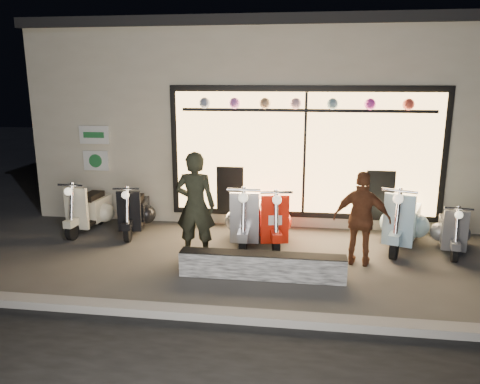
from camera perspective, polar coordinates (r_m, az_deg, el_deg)
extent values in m
plane|color=#383533|center=(7.98, 1.64, -8.43)|extent=(40.00, 40.00, 0.00)
cube|color=slate|center=(6.16, -0.48, -14.88)|extent=(40.00, 0.25, 0.12)
cube|color=beige|center=(12.42, 4.28, 9.01)|extent=(10.00, 6.00, 4.00)
cube|color=black|center=(12.43, 4.46, 18.71)|extent=(10.20, 6.20, 0.20)
cube|color=black|center=(9.45, 7.88, 4.70)|extent=(5.45, 0.06, 2.65)
cube|color=#FFBF6B|center=(9.41, 7.88, 4.66)|extent=(5.20, 0.04, 2.40)
cube|color=black|center=(9.27, 8.05, 9.81)|extent=(4.90, 0.06, 0.06)
cube|color=white|center=(10.36, -17.35, 6.67)|extent=(0.65, 0.04, 0.38)
cube|color=white|center=(10.44, -17.14, 3.68)|extent=(0.55, 0.04, 0.42)
cube|color=black|center=(7.29, 2.70, -8.96)|extent=(2.55, 0.28, 0.40)
cylinder|color=black|center=(8.12, 0.39, -6.61)|extent=(0.13, 0.38, 0.38)
cylinder|color=black|center=(9.17, 1.02, -4.21)|extent=(0.15, 0.38, 0.38)
cube|color=silver|center=(8.20, 0.54, -3.21)|extent=(0.51, 0.10, 0.91)
cube|color=silver|center=(8.99, 0.97, -3.01)|extent=(0.50, 0.80, 0.51)
cube|color=black|center=(8.80, 0.92, -1.28)|extent=(0.34, 0.63, 0.13)
sphere|color=#FFF2CC|center=(7.85, 0.39, -0.70)|extent=(0.17, 0.17, 0.17)
cylinder|color=black|center=(8.16, 4.42, -6.61)|extent=(0.17, 0.38, 0.36)
cylinder|color=black|center=(9.16, 3.56, -4.30)|extent=(0.19, 0.38, 0.36)
cube|color=red|center=(8.24, 4.27, -3.35)|extent=(0.50, 0.17, 0.87)
cube|color=red|center=(8.99, 3.66, -3.15)|extent=(0.58, 0.82, 0.49)
cube|color=black|center=(8.81, 3.77, -1.49)|extent=(0.41, 0.64, 0.13)
sphere|color=#FFF2CC|center=(7.90, 4.54, -0.96)|extent=(0.19, 0.19, 0.16)
cylinder|color=black|center=(9.08, -13.52, -4.95)|extent=(0.14, 0.34, 0.33)
cylinder|color=black|center=(9.97, -12.30, -3.19)|extent=(0.16, 0.34, 0.33)
cube|color=black|center=(9.16, -13.37, -2.32)|extent=(0.45, 0.13, 0.79)
cube|color=black|center=(9.83, -12.47, -2.22)|extent=(0.50, 0.73, 0.44)
cube|color=black|center=(9.67, -12.67, -0.84)|extent=(0.34, 0.57, 0.12)
sphere|color=#FFF2CC|center=(8.86, -13.80, -0.36)|extent=(0.16, 0.16, 0.14)
cylinder|color=black|center=(9.49, -19.78, -4.53)|extent=(0.13, 0.35, 0.34)
cylinder|color=black|center=(10.31, -16.87, -2.87)|extent=(0.15, 0.35, 0.34)
cube|color=beige|center=(9.55, -19.31, -1.92)|extent=(0.47, 0.10, 0.82)
cube|color=beige|center=(10.17, -17.23, -1.89)|extent=(0.47, 0.73, 0.46)
cube|color=black|center=(10.02, -17.62, -0.48)|extent=(0.32, 0.58, 0.12)
sphere|color=#FFF2CC|center=(9.28, -20.21, 0.06)|extent=(0.16, 0.16, 0.15)
cylinder|color=black|center=(8.42, 18.28, -6.57)|extent=(0.23, 0.40, 0.38)
cylinder|color=black|center=(9.48, 19.41, -4.40)|extent=(0.25, 0.41, 0.38)
cube|color=#9BC7DC|center=(8.51, 18.76, -3.28)|extent=(0.51, 0.25, 0.92)
cube|color=#9BC7DC|center=(9.30, 19.42, -3.21)|extent=(0.71, 0.90, 0.52)
cube|color=black|center=(9.11, 19.47, -1.50)|extent=(0.51, 0.70, 0.13)
sphere|color=#FFF2CC|center=(8.16, 18.72, -0.79)|extent=(0.22, 0.22, 0.17)
cylinder|color=black|center=(8.68, 24.68, -6.83)|extent=(0.14, 0.31, 0.30)
cylinder|color=black|center=(9.50, 24.11, -5.06)|extent=(0.15, 0.31, 0.30)
cube|color=#5A5D62|center=(8.75, 24.77, -4.34)|extent=(0.40, 0.13, 0.71)
cube|color=#5A5D62|center=(9.37, 24.27, -4.16)|extent=(0.46, 0.66, 0.40)
cube|color=black|center=(9.22, 24.47, -2.88)|extent=(0.32, 0.52, 0.10)
sphere|color=#FFF2CC|center=(8.48, 25.14, -2.55)|extent=(0.15, 0.15, 0.13)
imported|color=black|center=(7.90, -5.46, -1.68)|extent=(0.67, 0.45, 1.84)
imported|color=brown|center=(7.86, 14.63, -3.20)|extent=(0.98, 0.56, 1.57)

